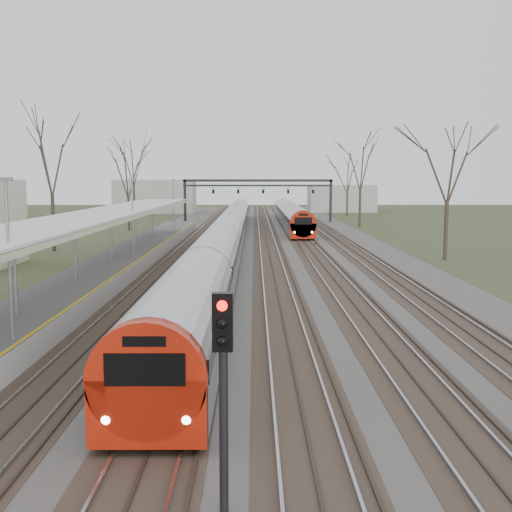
% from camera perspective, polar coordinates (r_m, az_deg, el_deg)
% --- Properties ---
extents(track_bed, '(24.00, 160.00, 0.22)m').
position_cam_1_polar(track_bed, '(60.68, 0.32, 1.18)').
color(track_bed, '#474442').
rests_on(track_bed, ground).
extents(platform, '(3.50, 69.00, 1.00)m').
position_cam_1_polar(platform, '(44.14, -11.68, -0.49)').
color(platform, '#9E9B93').
rests_on(platform, ground).
extents(canopy, '(4.10, 50.00, 3.11)m').
position_cam_1_polar(canopy, '(39.44, -13.11, 3.62)').
color(canopy, slate).
rests_on(canopy, platform).
extents(signal_gantry, '(21.00, 0.59, 6.08)m').
position_cam_1_polar(signal_gantry, '(90.39, 0.19, 6.10)').
color(signal_gantry, black).
rests_on(signal_gantry, ground).
extents(tree_west_far, '(5.50, 5.50, 11.33)m').
position_cam_1_polar(tree_west_far, '(56.01, -17.78, 8.55)').
color(tree_west_far, '#2D231C').
rests_on(tree_west_far, ground).
extents(tree_east_far, '(5.00, 5.00, 10.30)m').
position_cam_1_polar(tree_east_far, '(49.49, 16.72, 8.01)').
color(tree_east_far, '#2D231C').
rests_on(tree_east_far, ground).
extents(train_near, '(2.62, 90.21, 3.05)m').
position_cam_1_polar(train_near, '(58.11, -2.39, 2.33)').
color(train_near, '#A3A5AC').
rests_on(train_near, ground).
extents(train_far, '(2.62, 45.21, 3.05)m').
position_cam_1_polar(train_far, '(84.39, 3.08, 3.71)').
color(train_far, '#A3A5AC').
rests_on(train_far, ground).
extents(signal_post, '(0.35, 0.45, 4.10)m').
position_cam_1_polar(signal_post, '(11.17, -2.94, -10.16)').
color(signal_post, black).
rests_on(signal_post, ground).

